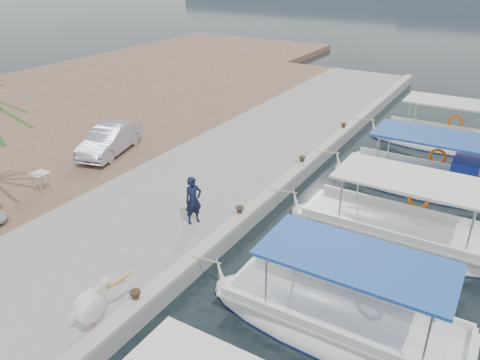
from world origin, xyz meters
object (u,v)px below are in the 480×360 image
fishing_caique_e (442,144)px  parked_car (110,140)px  fishing_caique_c (397,236)px  fishing_caique_d (424,184)px  fisherman (193,200)px  pelican (92,305)px  fishing_caique_b (340,328)px

fishing_caique_e → parked_car: bearing=-141.5°
fishing_caique_c → fishing_caique_d: (-0.04, 4.30, 0.07)m
fishing_caique_c → fishing_caique_e: (-0.23, 9.48, 0.00)m
fisherman → pelican: bearing=-144.8°
fishing_caique_b → fishing_caique_e: size_ratio=1.03×
fishing_caique_d → fishing_caique_c: bearing=-89.4°
fishing_caique_c → parked_car: size_ratio=2.02×
fishing_caique_b → fishing_caique_c: same height
fishing_caique_c → pelican: fishing_caique_c is taller
fishing_caique_c → parked_car: 12.39m
fishing_caique_e → fisherman: 13.81m
fisherman → fishing_caique_d: bearing=-11.4°
fishing_caique_e → pelican: 18.27m
fishing_caique_c → fishing_caique_e: same height
fishing_caique_b → fishing_caique_d: size_ratio=1.01×
parked_car → fishing_caique_b: bearing=-36.5°
fishing_caique_d → pelican: (-4.87, -12.45, 0.93)m
fisherman → fishing_caique_b: bearing=-81.4°
fishing_caique_c → fisherman: fishing_caique_c is taller
fishing_caique_e → parked_car: (-12.12, -9.66, 0.99)m
pelican → fishing_caique_c: bearing=58.9°
fishing_caique_c → pelican: (-4.92, -8.15, 0.99)m
fisherman → parked_car: bearing=92.0°
fishing_caique_b → fisherman: bearing=162.6°
fishing_caique_d → fisherman: size_ratio=4.53×
fishing_caique_b → parked_car: bearing=159.0°
fishing_caique_c → fisherman: (-5.73, -3.13, 1.17)m
fishing_caique_b → parked_car: fishing_caique_b is taller
fishing_caique_b → fisherman: 5.98m
pelican → parked_car: size_ratio=0.42×
pelican → parked_car: (-7.43, 7.97, -0.01)m
fishing_caique_b → parked_car: size_ratio=1.95×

